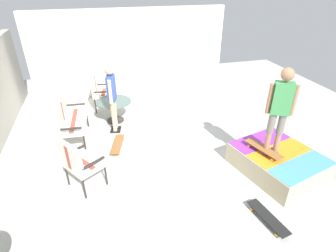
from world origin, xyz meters
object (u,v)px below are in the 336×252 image
at_px(patio_table, 114,107).
at_px(skateboard_spare, 268,217).
at_px(person_watching, 112,94).
at_px(skateboard_on_ramp, 263,149).
at_px(skate_ramp, 279,161).
at_px(person_skater, 280,107).
at_px(skateboard_by_bench, 118,144).
at_px(patio_bench, 68,117).
at_px(patio_chair_by_wall, 78,161).
at_px(patio_chair_near_house, 99,89).

relative_size(patio_table, skateboard_spare, 1.09).
height_order(patio_table, person_watching, person_watching).
relative_size(person_watching, skateboard_on_ramp, 2.06).
relative_size(skate_ramp, skateboard_on_ramp, 2.71).
height_order(person_watching, skateboard_spare, person_watching).
xyz_separation_m(person_watching, skateboard_spare, (-3.54, -2.05, -0.91)).
height_order(person_skater, skateboard_by_bench, person_skater).
relative_size(skateboard_spare, skateboard_on_ramp, 1.00).
height_order(patio_table, person_skater, person_skater).
height_order(patio_bench, skateboard_spare, patio_bench).
bearing_deg(skate_ramp, person_watching, 50.59).
height_order(patio_table, skateboard_on_ramp, patio_table).
bearing_deg(patio_table, skateboard_spare, -153.79).
height_order(skate_ramp, skateboard_on_ramp, skateboard_on_ramp).
relative_size(patio_bench, person_watching, 0.75).
bearing_deg(person_watching, person_skater, -131.25).
relative_size(patio_bench, patio_chair_by_wall, 1.25).
bearing_deg(skateboard_spare, skateboard_by_bench, 37.13).
relative_size(patio_chair_near_house, skateboard_on_ramp, 1.24).
bearing_deg(skateboard_spare, patio_chair_near_house, 25.31).
relative_size(skate_ramp, person_watching, 1.31).
relative_size(skateboard_by_bench, skateboard_spare, 1.00).
bearing_deg(patio_bench, patio_table, -57.38).
distance_m(person_skater, skateboard_on_ramp, 0.91).
height_order(patio_chair_near_house, patio_chair_by_wall, same).
bearing_deg(patio_bench, skateboard_by_bench, -120.94).
bearing_deg(person_watching, patio_chair_near_house, 11.16).
bearing_deg(patio_table, patio_chair_by_wall, 160.93).
bearing_deg(patio_chair_near_house, skate_ramp, -139.62).
distance_m(skate_ramp, person_skater, 1.23).
relative_size(patio_bench, skateboard_on_ramp, 1.56).
xyz_separation_m(skate_ramp, person_watching, (2.45, 2.98, 0.77)).
bearing_deg(person_skater, skateboard_on_ramp, 73.84).
bearing_deg(skateboard_by_bench, patio_chair_by_wall, 146.49).
xyz_separation_m(skateboard_spare, skateboard_on_ramp, (1.16, -0.57, 0.45)).
xyz_separation_m(patio_bench, patio_chair_by_wall, (-1.77, -0.24, -0.00)).
bearing_deg(skateboard_spare, skateboard_on_ramp, -25.99).
height_order(patio_chair_by_wall, patio_table, patio_chair_by_wall).
height_order(person_skater, skateboard_on_ramp, person_skater).
distance_m(patio_bench, patio_table, 1.32).
bearing_deg(patio_bench, skateboard_spare, -137.34).
relative_size(person_watching, skateboard_spare, 2.06).
bearing_deg(patio_chair_near_house, patio_bench, 153.38).
bearing_deg(patio_chair_by_wall, patio_bench, 7.86).
xyz_separation_m(patio_chair_near_house, patio_table, (-0.85, -0.32, -0.21)).
relative_size(skate_ramp, skateboard_spare, 2.71).
distance_m(skateboard_by_bench, skateboard_spare, 3.46).
distance_m(patio_chair_near_house, patio_table, 0.93).
xyz_separation_m(patio_bench, patio_chair_near_house, (1.55, -0.78, -0.00)).
xyz_separation_m(patio_table, person_watching, (-0.53, 0.05, 0.59)).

